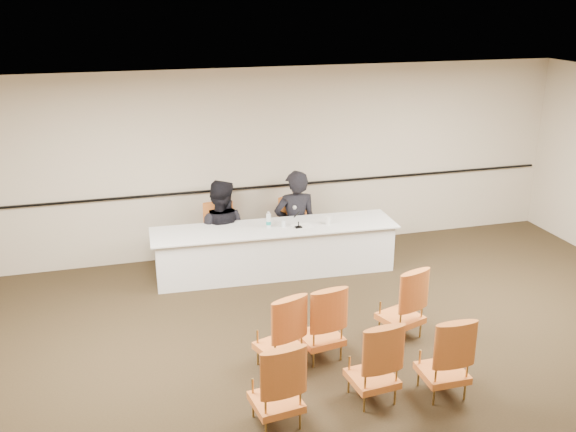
# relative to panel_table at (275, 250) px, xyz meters

# --- Properties ---
(floor) EXTENTS (10.00, 10.00, 0.00)m
(floor) POSITION_rel_panel_table_xyz_m (0.19, -3.02, -0.37)
(floor) COLOR black
(floor) RESTS_ON ground
(ceiling) EXTENTS (10.00, 10.00, 0.00)m
(ceiling) POSITION_rel_panel_table_xyz_m (0.19, -3.02, 2.63)
(ceiling) COLOR white
(ceiling) RESTS_ON ground
(wall_back) EXTENTS (10.00, 0.04, 3.00)m
(wall_back) POSITION_rel_panel_table_xyz_m (0.19, 0.98, 1.13)
(wall_back) COLOR #C0AF97
(wall_back) RESTS_ON ground
(wall_rail) EXTENTS (9.80, 0.04, 0.03)m
(wall_rail) POSITION_rel_panel_table_xyz_m (0.19, 0.94, 0.73)
(wall_rail) COLOR black
(wall_rail) RESTS_ON wall_back
(panel_table) EXTENTS (3.73, 1.02, 0.74)m
(panel_table) POSITION_rel_panel_table_xyz_m (0.00, 0.00, 0.00)
(panel_table) COLOR silver
(panel_table) RESTS_ON ground
(panelist_main) EXTENTS (0.72, 0.49, 1.92)m
(panelist_main) POSITION_rel_panel_table_xyz_m (0.48, 0.53, 0.12)
(panelist_main) COLOR black
(panelist_main) RESTS_ON ground
(panelist_main_chair) EXTENTS (0.52, 0.52, 0.95)m
(panelist_main_chair) POSITION_rel_panel_table_xyz_m (0.48, 0.53, 0.10)
(panelist_main_chair) COLOR #BE6922
(panelist_main_chair) RESTS_ON ground
(panelist_second) EXTENTS (1.07, 0.96, 1.81)m
(panelist_second) POSITION_rel_panel_table_xyz_m (-0.73, 0.59, 0.10)
(panelist_second) COLOR black
(panelist_second) RESTS_ON ground
(panelist_second_chair) EXTENTS (0.52, 0.52, 0.95)m
(panelist_second_chair) POSITION_rel_panel_table_xyz_m (-0.73, 0.59, 0.10)
(panelist_second_chair) COLOR #BE6922
(panelist_second_chair) RESTS_ON ground
(papers) EXTENTS (0.32, 0.25, 0.00)m
(papers) POSITION_rel_panel_table_xyz_m (0.40, -0.07, 0.37)
(papers) COLOR white
(papers) RESTS_ON panel_table
(microphone) EXTENTS (0.13, 0.23, 0.31)m
(microphone) POSITION_rel_panel_table_xyz_m (0.33, -0.13, 0.52)
(microphone) COLOR black
(microphone) RESTS_ON panel_table
(water_bottle) EXTENTS (0.08, 0.08, 0.24)m
(water_bottle) POSITION_rel_panel_table_xyz_m (-0.09, 0.01, 0.49)
(water_bottle) COLOR teal
(water_bottle) RESTS_ON panel_table
(drinking_glass) EXTENTS (0.08, 0.08, 0.10)m
(drinking_glass) POSITION_rel_panel_table_xyz_m (0.13, -0.03, 0.42)
(drinking_glass) COLOR white
(drinking_glass) RESTS_ON panel_table
(coffee_cup) EXTENTS (0.08, 0.08, 0.12)m
(coffee_cup) POSITION_rel_panel_table_xyz_m (0.81, -0.10, 0.43)
(coffee_cup) COLOR silver
(coffee_cup) RESTS_ON panel_table
(aud_chair_front_left) EXTENTS (0.64, 0.64, 0.95)m
(aud_chair_front_left) POSITION_rel_panel_table_xyz_m (-0.62, -2.57, 0.10)
(aud_chair_front_left) COLOR #BE6922
(aud_chair_front_left) RESTS_ON ground
(aud_chair_front_mid) EXTENTS (0.57, 0.57, 0.95)m
(aud_chair_front_mid) POSITION_rel_panel_table_xyz_m (-0.10, -2.48, 0.10)
(aud_chair_front_mid) COLOR #BE6922
(aud_chair_front_mid) RESTS_ON ground
(aud_chair_front_right) EXTENTS (0.63, 0.63, 0.95)m
(aud_chair_front_right) POSITION_rel_panel_table_xyz_m (1.01, -2.29, 0.10)
(aud_chair_front_right) COLOR #BE6922
(aud_chair_front_right) RESTS_ON ground
(aud_chair_back_left) EXTENTS (0.56, 0.56, 0.95)m
(aud_chair_back_left) POSITION_rel_panel_table_xyz_m (-0.92, -3.55, 0.10)
(aud_chair_back_left) COLOR #BE6922
(aud_chair_back_left) RESTS_ON ground
(aud_chair_back_mid) EXTENTS (0.54, 0.54, 0.95)m
(aud_chair_back_mid) POSITION_rel_panel_table_xyz_m (0.16, -3.43, 0.10)
(aud_chair_back_mid) COLOR #BE6922
(aud_chair_back_mid) RESTS_ON ground
(aud_chair_back_right) EXTENTS (0.50, 0.50, 0.95)m
(aud_chair_back_right) POSITION_rel_panel_table_xyz_m (0.92, -3.53, 0.10)
(aud_chair_back_right) COLOR #BE6922
(aud_chair_back_right) RESTS_ON ground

